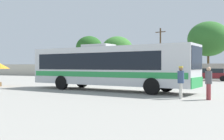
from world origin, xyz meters
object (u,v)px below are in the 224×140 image
Objects in this scene: parked_car_second_maroon at (161,73)px; roadside_tree_left at (89,47)px; utility_pole_near at (160,52)px; roadside_tree_midright at (208,39)px; coach_bus_silver_green at (107,66)px; parked_car_third_maroon at (212,74)px; parked_car_leftmost_dark_blue at (121,73)px; roadside_tree_midleft at (117,50)px; attendant_by_bus_door at (181,80)px; passenger_waiting_on_apron at (209,81)px.

roadside_tree_left is at bearing 149.32° from parked_car_second_maroon.
roadside_tree_midright is at bearing -1.88° from utility_pole_near.
parked_car_third_maroon is at bearing 73.10° from coach_bus_silver_green.
roadside_tree_midright reaches higher than parked_car_leftmost_dark_blue.
roadside_tree_midright is at bearing -7.86° from roadside_tree_midleft.
coach_bus_silver_green is 1.82× the size of roadside_tree_midleft.
coach_bus_silver_green reaches higher than parked_car_third_maroon.
utility_pole_near reaches higher than roadside_tree_left.
roadside_tree_midright is (-1.69, 27.11, 4.71)m from attendant_by_bus_door.
parked_car_leftmost_dark_blue is at bearing 176.20° from parked_car_third_maroon.
parked_car_leftmost_dark_blue is 0.57× the size of roadside_tree_left.
coach_bus_silver_green reaches higher than parked_car_leftmost_dark_blue.
coach_bus_silver_green is 7.82m from passenger_waiting_on_apron.
parked_car_leftmost_dark_blue is 7.95m from utility_pole_near.
coach_bus_silver_green is 2.94× the size of parked_car_leftmost_dark_blue.
parked_car_second_maroon is at bearing -38.29° from roadside_tree_midleft.
coach_bus_silver_green is at bearing 159.03° from passenger_waiting_on_apron.
roadside_tree_midleft reaches higher than parked_car_leftmost_dark_blue.
passenger_waiting_on_apron is 0.21× the size of roadside_tree_midright.
roadside_tree_left is (-25.52, 31.26, 4.45)m from passenger_waiting_on_apron.
parked_car_second_maroon is at bearing 173.41° from parked_car_third_maroon.
utility_pole_near is at bearing -14.83° from roadside_tree_left.
parked_car_second_maroon is at bearing -30.68° from roadside_tree_left.
roadside_tree_left is (-24.12, 31.38, 4.43)m from attendant_by_bus_door.
roadside_tree_midright is (-1.17, 6.61, 4.92)m from parked_car_third_maroon.
utility_pole_near is (-8.85, 27.34, 3.05)m from attendant_by_bus_door.
roadside_tree_midleft is (6.96, -2.14, -0.76)m from roadside_tree_left.
roadside_tree_left is at bearing 138.06° from parked_car_leftmost_dark_blue.
roadside_tree_left is at bearing 165.17° from utility_pole_near.
roadside_tree_midleft is 0.85× the size of roadside_tree_midright.
roadside_tree_left is at bearing 155.23° from parked_car_third_maroon.
passenger_waiting_on_apron is at bearing -69.36° from utility_pole_near.
roadside_tree_midright is at bearing 80.21° from coach_bus_silver_green.
roadside_tree_midright reaches higher than attendant_by_bus_door.
parked_car_second_maroon is at bearing 111.77° from passenger_waiting_on_apron.
parked_car_third_maroon is 0.60× the size of roadside_tree_left.
parked_car_third_maroon is 8.32m from roadside_tree_midright.
attendant_by_bus_door is 1.02× the size of passenger_waiting_on_apron.
roadside_tree_midright reaches higher than utility_pole_near.
roadside_tree_midleft is at bearing 113.22° from coach_bus_silver_green.
roadside_tree_midright reaches higher than parked_car_third_maroon.
attendant_by_bus_door is 34.10m from roadside_tree_midleft.
roadside_tree_left is (-17.09, 10.14, 4.63)m from parked_car_second_maroon.
passenger_waiting_on_apron is at bearing -20.97° from coach_bus_silver_green.
parked_car_third_maroon is 0.65× the size of roadside_tree_midleft.
roadside_tree_left is 22.84m from roadside_tree_midright.
attendant_by_bus_door is 28.90m from utility_pole_near.
parked_car_second_maroon is at bearing 93.66° from coach_bus_silver_green.
utility_pole_near is at bearing 178.12° from roadside_tree_midright.
parked_car_third_maroon is (6.51, -0.75, -0.01)m from parked_car_second_maroon.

